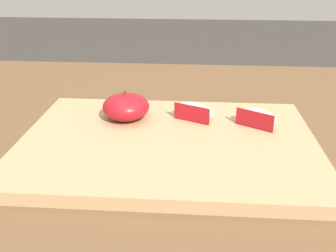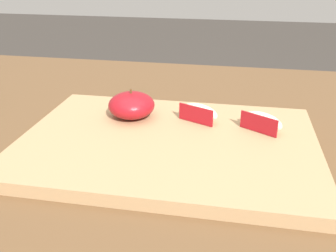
# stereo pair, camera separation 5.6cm
# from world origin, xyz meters

# --- Properties ---
(dining_table) EXTENTS (1.46, 0.96, 0.73)m
(dining_table) POSITION_xyz_m (0.00, 0.00, 0.65)
(dining_table) COLOR brown
(dining_table) RESTS_ON ground_plane
(cutting_board) EXTENTS (0.44, 0.32, 0.02)m
(cutting_board) POSITION_xyz_m (-0.06, -0.01, 0.74)
(cutting_board) COLOR #A37F56
(cutting_board) RESTS_ON dining_table
(apple_half_skin_up) EXTENTS (0.08, 0.08, 0.05)m
(apple_half_skin_up) POSITION_xyz_m (-0.14, 0.06, 0.77)
(apple_half_skin_up) COLOR maroon
(apple_half_skin_up) RESTS_ON cutting_board
(apple_wedge_left) EXTENTS (0.07, 0.05, 0.03)m
(apple_wedge_left) POSITION_xyz_m (-0.02, 0.06, 0.77)
(apple_wedge_left) COLOR beige
(apple_wedge_left) RESTS_ON cutting_board
(apple_wedge_back) EXTENTS (0.07, 0.05, 0.03)m
(apple_wedge_back) POSITION_xyz_m (0.08, 0.04, 0.77)
(apple_wedge_back) COLOR beige
(apple_wedge_back) RESTS_ON cutting_board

